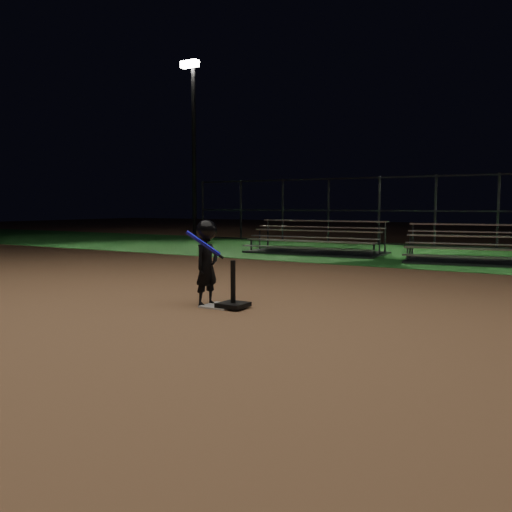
{
  "coord_description": "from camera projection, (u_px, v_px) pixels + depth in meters",
  "views": [
    {
      "loc": [
        4.4,
        -6.28,
        1.45
      ],
      "look_at": [
        0.0,
        1.0,
        0.65
      ],
      "focal_mm": 38.0,
      "sensor_mm": 36.0,
      "label": 1
    }
  ],
  "objects": [
    {
      "name": "light_pole_left",
      "position": [
        193.0,
        133.0,
        26.2
      ],
      "size": [
        0.9,
        0.53,
        8.3
      ],
      "color": "#2D2D30",
      "rests_on": "ground"
    },
    {
      "name": "ground",
      "position": [
        220.0,
        307.0,
        7.75
      ],
      "size": [
        80.0,
        80.0,
        0.0
      ],
      "primitive_type": "plane",
      "color": "#996A45",
      "rests_on": "ground"
    },
    {
      "name": "child_batter",
      "position": [
        207.0,
        260.0,
        7.8
      ],
      "size": [
        0.47,
        0.53,
        1.24
      ],
      "rotation": [
        0.0,
        0.0,
        1.42
      ],
      "color": "black",
      "rests_on": "ground"
    },
    {
      "name": "bleacher_left",
      "position": [
        316.0,
        247.0,
        16.29
      ],
      "size": [
        4.12,
        2.14,
        0.99
      ],
      "rotation": [
        0.0,
        0.0,
        0.04
      ],
      "color": "#B4B4B9",
      "rests_on": "ground"
    },
    {
      "name": "backstop_fence",
      "position": [
        435.0,
        211.0,
        18.71
      ],
      "size": [
        20.08,
        0.08,
        2.5
      ],
      "color": "#38383D",
      "rests_on": "ground"
    },
    {
      "name": "bleacher_right",
      "position": [
        488.0,
        255.0,
        13.49
      ],
      "size": [
        4.2,
        2.49,
        0.97
      ],
      "rotation": [
        0.0,
        0.0,
        0.15
      ],
      "color": "silver",
      "rests_on": "ground"
    },
    {
      "name": "home_plate",
      "position": [
        220.0,
        306.0,
        7.75
      ],
      "size": [
        0.45,
        0.45,
        0.02
      ],
      "primitive_type": "cube",
      "color": "beige",
      "rests_on": "ground"
    },
    {
      "name": "batting_tee",
      "position": [
        233.0,
        299.0,
        7.6
      ],
      "size": [
        0.38,
        0.38,
        0.66
      ],
      "color": "black",
      "rests_on": "home_plate"
    },
    {
      "name": "grass_strip",
      "position": [
        411.0,
        253.0,
        16.27
      ],
      "size": [
        60.0,
        8.0,
        0.01
      ],
      "primitive_type": "cube",
      "color": "#1E5D21",
      "rests_on": "ground"
    }
  ]
}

